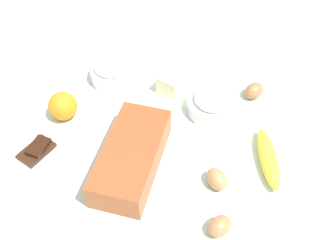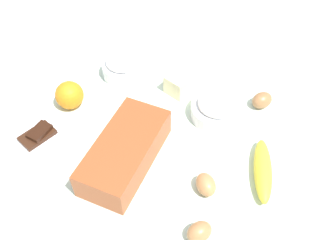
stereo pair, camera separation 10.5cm
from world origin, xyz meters
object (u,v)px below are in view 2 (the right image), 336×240
object	(u,v)px
loaf_pan	(125,151)
chocolate_plate	(38,137)
egg_beside_bowl	(199,232)
banana	(263,170)
egg_near_butter	(262,100)
sugar_bowl	(123,66)
egg_loose	(206,184)
flour_bowl	(217,108)
orange_fruit	(69,95)
butter_block	(181,82)

from	to	relation	value
loaf_pan	chocolate_plate	xyz separation A→B (m)	(-0.08, 0.24, -0.03)
loaf_pan	egg_beside_bowl	xyz separation A→B (m)	(-0.07, -0.26, -0.02)
banana	egg_near_butter	size ratio (longest dim) A/B	3.06
sugar_bowl	egg_loose	xyz separation A→B (m)	(-0.22, -0.42, -0.01)
flour_bowl	egg_loose	distance (m)	0.25
banana	sugar_bowl	bearing A→B (deg)	79.15
loaf_pan	orange_fruit	distance (m)	0.26
orange_fruit	egg_beside_bowl	xyz separation A→B (m)	(-0.14, -0.52, -0.02)
egg_beside_bowl	chocolate_plate	size ratio (longest dim) A/B	0.45
egg_beside_bowl	sugar_bowl	bearing A→B (deg)	55.38
loaf_pan	chocolate_plate	distance (m)	0.25
flour_bowl	orange_fruit	size ratio (longest dim) A/B	1.82
egg_beside_bowl	chocolate_plate	world-z (taller)	egg_beside_bowl
loaf_pan	butter_block	world-z (taller)	loaf_pan
flour_bowl	butter_block	world-z (taller)	flour_bowl
butter_block	egg_beside_bowl	size ratio (longest dim) A/B	1.53
banana	orange_fruit	xyz separation A→B (m)	(-0.09, 0.56, 0.02)
loaf_pan	egg_beside_bowl	bearing A→B (deg)	-115.91
egg_loose	chocolate_plate	bearing A→B (deg)	104.66
loaf_pan	egg_loose	size ratio (longest dim) A/B	4.78
banana	egg_near_butter	distance (m)	0.24
butter_block	egg_loose	bearing A→B (deg)	-137.39
butter_block	loaf_pan	bearing A→B (deg)	-174.49
egg_loose	banana	bearing A→B (deg)	-38.88
flour_bowl	chocolate_plate	xyz separation A→B (m)	(-0.34, 0.35, -0.02)
flour_bowl	banana	bearing A→B (deg)	-119.74
banana	orange_fruit	size ratio (longest dim) A/B	2.36
egg_near_butter	butter_block	bearing A→B (deg)	107.67
orange_fruit	chocolate_plate	world-z (taller)	orange_fruit
egg_beside_bowl	egg_loose	bearing A→B (deg)	24.18
loaf_pan	flour_bowl	distance (m)	0.29
egg_near_butter	egg_beside_bowl	size ratio (longest dim) A/B	1.06
egg_beside_bowl	egg_loose	world-z (taller)	egg_loose
loaf_pan	chocolate_plate	world-z (taller)	loaf_pan
orange_fruit	butter_block	world-z (taller)	orange_fruit
sugar_bowl	butter_block	bearing A→B (deg)	-76.47
butter_block	egg_near_butter	bearing A→B (deg)	-72.33
egg_beside_bowl	banana	bearing A→B (deg)	-10.86
sugar_bowl	egg_near_butter	xyz separation A→B (m)	(0.12, -0.41, -0.01)
flour_bowl	orange_fruit	xyz separation A→B (m)	(-0.20, 0.37, 0.01)
egg_beside_bowl	orange_fruit	bearing A→B (deg)	75.05
sugar_bowl	orange_fruit	size ratio (longest dim) A/B	1.61
flour_bowl	egg_loose	bearing A→B (deg)	-156.43
flour_bowl	sugar_bowl	size ratio (longest dim) A/B	1.13
orange_fruit	flour_bowl	bearing A→B (deg)	-61.32
flour_bowl	egg_near_butter	world-z (taller)	flour_bowl
egg_loose	chocolate_plate	xyz separation A→B (m)	(-0.12, 0.45, -0.01)
flour_bowl	egg_near_butter	size ratio (longest dim) A/B	2.36
orange_fruit	egg_loose	distance (m)	0.47
loaf_pan	butter_block	bearing A→B (deg)	-5.46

